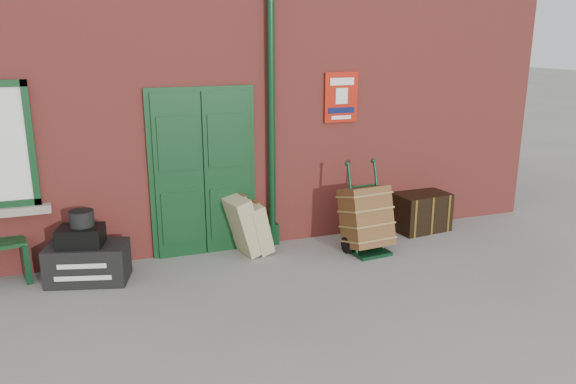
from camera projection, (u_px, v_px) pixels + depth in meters
name	position (u px, v px, depth m)	size (l,w,h in m)	color
ground	(258.00, 292.00, 6.53)	(80.00, 80.00, 0.00)	gray
station_building	(193.00, 82.00, 9.11)	(10.30, 4.30, 4.36)	#A43D35
houdini_trunk	(88.00, 263.00, 6.77)	(0.93, 0.51, 0.47)	black
strongbox	(81.00, 236.00, 6.66)	(0.51, 0.37, 0.23)	black
hatbox	(82.00, 218.00, 6.64)	(0.28, 0.28, 0.19)	black
suitcase_back	(242.00, 225.00, 7.61)	(0.23, 0.56, 0.79)	tan
suitcase_front	(255.00, 227.00, 7.68)	(0.20, 0.51, 0.68)	tan
porter_trolley	(366.00, 218.00, 7.67)	(0.65, 0.69, 1.22)	#0C3219
dark_trunk	(421.00, 212.00, 8.57)	(0.80, 0.53, 0.58)	black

